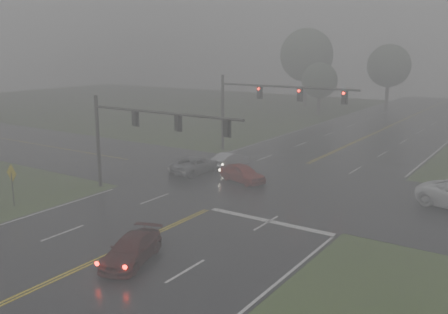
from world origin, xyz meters
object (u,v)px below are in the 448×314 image
Objects in this scene: sedan_silver at (230,167)px; signal_gantry_near at (137,128)px; car_grey at (195,173)px; sedan_red at (243,182)px; sedan_maroon at (132,262)px; signal_gantry_far at (261,100)px.

signal_gantry_near is (-0.87, -10.88, 4.94)m from sedan_silver.
car_grey is 8.96m from signal_gantry_near.
sedan_red is 4.92m from car_grey.
car_grey is (-8.22, 16.25, 0.00)m from sedan_maroon.
sedan_maroon is 1.13× the size of sedan_silver.
sedan_red is 0.83× the size of car_grey.
signal_gantry_far is (-0.41, 6.12, 5.48)m from sedan_silver.
sedan_maroon is at bearing -74.23° from signal_gantry_far.
car_grey is (-1.35, -3.43, 0.00)m from sedan_silver.
sedan_maroon is 1.08× the size of sedan_red.
sedan_silver is 11.98m from signal_gantry_near.
signal_gantry_near is at bearing 96.89° from car_grey.
signal_gantry_near is (0.48, -7.46, 4.94)m from car_grey.
sedan_red is at bearing 58.28° from signal_gantry_near.
sedan_maroon is 12.72m from signal_gantry_near.
sedan_maroon is at bearing 116.83° from sedan_silver.
signal_gantry_near is 17.01m from signal_gantry_far.
signal_gantry_far reaches higher than sedan_red.
sedan_red reaches higher than sedan_silver.
sedan_red is 5.14m from sedan_silver.
sedan_silver is 8.22m from signal_gantry_far.
car_grey reaches higher than sedan_silver.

